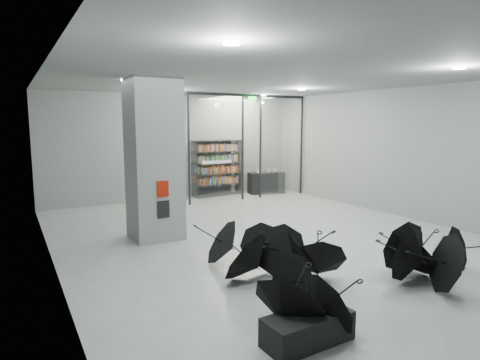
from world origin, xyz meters
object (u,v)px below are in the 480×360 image
column (154,160)px  bench (308,329)px  shop_counter (266,183)px  umbrella_cluster (332,268)px  bookshelf (217,168)px

column → bench: bearing=-88.8°
column → shop_counter: bearing=34.5°
shop_counter → column: bearing=-135.4°
umbrella_cluster → bench: bearing=-140.9°
bench → column: bearing=89.4°
bench → umbrella_cluster: umbrella_cluster is taller
shop_counter → umbrella_cluster: 9.90m
bookshelf → shop_counter: 2.22m
bookshelf → umbrella_cluster: bookshelf is taller
bookshelf → umbrella_cluster: (-2.35, -9.37, -0.81)m
bench → shop_counter: 11.86m
bookshelf → shop_counter: bookshelf is taller
shop_counter → umbrella_cluster: umbrella_cluster is taller
column → bench: (0.13, -5.95, -1.80)m
bench → bookshelf: 11.46m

